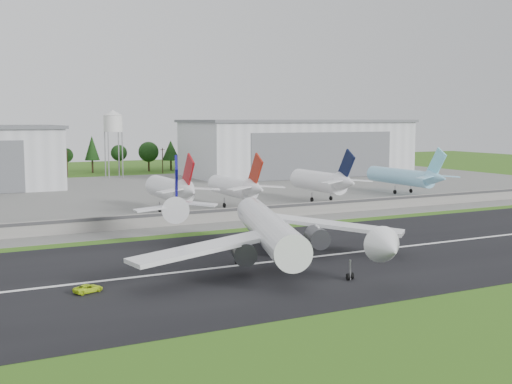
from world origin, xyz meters
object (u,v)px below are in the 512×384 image
ground_vehicle (88,288)px  parked_jet_navy (324,181)px  main_airliner (270,236)px  parked_jet_skyblue (406,177)px  parked_jet_red_b (237,187)px  parked_jet_red_a (173,189)px

ground_vehicle → parked_jet_navy: bearing=-70.5°
main_airliner → parked_jet_skyblue: 116.20m
ground_vehicle → parked_jet_navy: (88.10, 72.40, 5.71)m
parked_jet_red_b → parked_jet_navy: (29.62, 0.06, 0.38)m
main_airliner → ground_vehicle: bearing=27.6°
main_airliner → parked_jet_skyblue: bearing=-123.3°
parked_jet_red_b → parked_jet_navy: bearing=0.1°
ground_vehicle → parked_jet_navy: 114.18m
parked_jet_skyblue → parked_jet_red_a: bearing=-176.7°
main_airliner → parked_jet_red_b: (25.23, 66.95, 1.14)m
parked_jet_navy → parked_jet_skyblue: bearing=7.7°
parked_jet_navy → ground_vehicle: bearing=-140.6°
parked_jet_red_a → ground_vehicle: bearing=-118.3°
parked_jet_navy → parked_jet_skyblue: parked_jet_navy is taller
main_airliner → parked_jet_red_a: main_airliner is taller
parked_jet_red_b → parked_jet_skyblue: 66.19m
parked_jet_skyblue → parked_jet_navy: bearing=-172.3°
ground_vehicle → parked_jet_red_b: parked_jet_red_b is taller
parked_jet_navy → parked_jet_skyblue: size_ratio=0.84×
main_airliner → parked_jet_red_b: main_airliner is taller
parked_jet_red_b → main_airliner: bearing=-110.6°
ground_vehicle → parked_jet_skyblue: 146.65m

